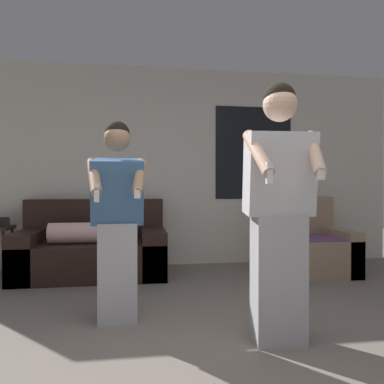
{
  "coord_description": "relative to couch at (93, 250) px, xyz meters",
  "views": [
    {
      "loc": [
        -0.42,
        -1.84,
        1.06
      ],
      "look_at": [
        -0.0,
        0.89,
        1.03
      ],
      "focal_mm": 35.0,
      "sensor_mm": 36.0,
      "label": 1
    }
  ],
  "objects": [
    {
      "name": "wall_back",
      "position": [
        0.94,
        0.5,
        1.04
      ],
      "size": [
        6.53,
        0.07,
        2.7
      ],
      "color": "beige",
      "rests_on": "ground_plane"
    },
    {
      "name": "couch",
      "position": [
        0.0,
        0.0,
        0.0
      ],
      "size": [
        1.72,
        0.95,
        0.91
      ],
      "color": "black",
      "rests_on": "ground_plane"
    },
    {
      "name": "armchair",
      "position": [
        2.67,
        -0.23,
        -0.01
      ],
      "size": [
        0.87,
        0.9,
        0.94
      ],
      "color": "#937A60",
      "rests_on": "ground_plane"
    },
    {
      "name": "person_left",
      "position": [
        0.37,
        -1.65,
        0.49
      ],
      "size": [
        0.47,
        0.5,
        1.58
      ],
      "color": "#B2B2B7",
      "rests_on": "ground_plane"
    },
    {
      "name": "person_right",
      "position": [
        1.47,
        -2.21,
        0.59
      ],
      "size": [
        0.52,
        0.5,
        1.77
      ],
      "color": "#B2B2B7",
      "rests_on": "ground_plane"
    }
  ]
}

